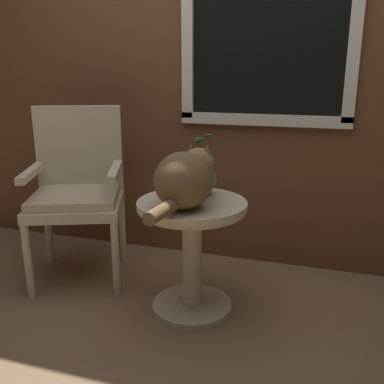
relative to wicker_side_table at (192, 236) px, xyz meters
name	(u,v)px	position (x,y,z in m)	size (l,w,h in m)	color
ground_plane	(163,314)	(-0.13, -0.11, -0.42)	(6.00, 6.00, 0.00)	#7F6047
back_wall	(210,62)	(-0.11, 0.73, 0.89)	(4.00, 0.07, 2.60)	brown
wicker_side_table	(192,236)	(0.00, 0.00, 0.00)	(0.57, 0.57, 0.61)	beige
wicker_chair	(77,185)	(-0.80, 0.21, 0.16)	(0.68, 0.67, 1.05)	beige
cat	(185,179)	(0.00, -0.10, 0.33)	(0.31, 0.62, 0.29)	brown
pewter_vase_with_ivy	(203,176)	(0.02, 0.13, 0.29)	(0.15, 0.15, 0.32)	slate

